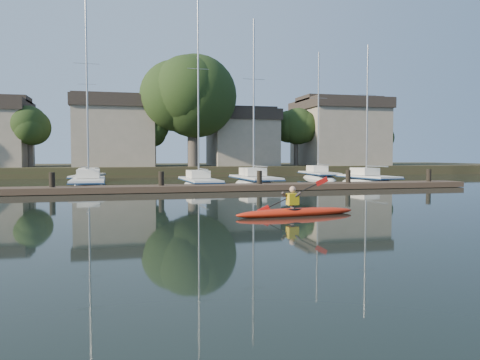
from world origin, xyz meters
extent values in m
plane|color=black|center=(0.00, 0.00, 0.00)|extent=(160.00, 160.00, 0.00)
ellipsoid|color=#B62A0E|center=(0.79, 1.88, 0.10)|extent=(4.63, 1.13, 0.35)
cylinder|color=black|center=(0.63, 1.86, 0.21)|extent=(0.76, 0.76, 0.09)
imported|color=#2F2A2C|center=(0.63, 1.86, 0.58)|extent=(0.28, 0.39, 0.99)
cube|color=gold|center=(0.63, 1.86, 0.59)|extent=(0.42, 0.33, 0.41)
sphere|color=tan|center=(0.63, 1.86, 0.94)|extent=(0.22, 0.22, 0.22)
cube|color=#4F3D2D|center=(0.00, 14.00, 0.20)|extent=(34.00, 2.00, 0.35)
cylinder|color=black|center=(-9.00, 14.00, 0.30)|extent=(0.32, 0.32, 1.80)
cylinder|color=black|center=(-3.00, 14.00, 0.30)|extent=(0.32, 0.32, 1.80)
cylinder|color=black|center=(3.00, 14.00, 0.30)|extent=(0.32, 0.32, 1.80)
cylinder|color=black|center=(9.00, 14.00, 0.30)|extent=(0.32, 0.32, 1.80)
cylinder|color=black|center=(15.00, 14.00, 0.30)|extent=(0.32, 0.32, 1.80)
ellipsoid|color=white|center=(-7.39, 18.57, -0.36)|extent=(2.39, 8.68, 1.93)
cube|color=white|center=(-7.39, 18.57, 0.56)|extent=(2.24, 7.13, 0.14)
cube|color=navy|center=(-7.39, 18.57, 0.48)|extent=(2.32, 7.30, 0.08)
cube|color=silver|center=(-7.40, 19.08, 0.93)|extent=(1.49, 2.46, 0.56)
cylinder|color=#9EA0A5|center=(-7.40, 18.82, 6.70)|extent=(0.12, 0.12, 12.17)
cylinder|color=#9EA0A5|center=(-7.35, 17.27, 1.37)|extent=(0.18, 3.28, 0.08)
cylinder|color=#9EA0A5|center=(-7.40, 18.82, 8.16)|extent=(1.62, 0.08, 0.03)
ellipsoid|color=white|center=(-0.13, 17.86, -0.32)|extent=(2.19, 8.38, 1.76)
cube|color=white|center=(-0.13, 17.86, 0.51)|extent=(2.05, 6.88, 0.13)
cube|color=navy|center=(-0.13, 17.86, 0.43)|extent=(2.13, 7.05, 0.07)
cube|color=silver|center=(-0.14, 18.36, 0.85)|extent=(1.36, 2.37, 0.51)
cylinder|color=#9EA0A5|center=(-0.13, 18.11, 6.57)|extent=(0.11, 0.11, 12.03)
cylinder|color=#9EA0A5|center=(-0.09, 16.62, 1.25)|extent=(0.17, 3.16, 0.07)
cylinder|color=#9EA0A5|center=(-0.13, 18.11, 8.01)|extent=(1.48, 0.07, 0.03)
ellipsoid|color=white|center=(4.07, 18.84, -0.36)|extent=(2.38, 8.28, 1.95)
cube|color=white|center=(4.07, 18.84, 0.57)|extent=(2.24, 6.80, 0.14)
cube|color=navy|center=(4.07, 18.84, 0.48)|extent=(2.32, 6.97, 0.08)
cube|color=silver|center=(4.05, 19.33, 0.95)|extent=(1.50, 2.34, 0.57)
cylinder|color=#9EA0A5|center=(4.06, 19.09, 6.27)|extent=(0.12, 0.12, 11.31)
cylinder|color=#9EA0A5|center=(4.10, 17.61, 1.39)|extent=(0.17, 3.13, 0.08)
cylinder|color=#9EA0A5|center=(4.06, 19.09, 7.63)|extent=(1.65, 0.08, 0.03)
ellipsoid|color=white|center=(12.98, 18.55, -0.35)|extent=(2.87, 7.14, 1.88)
cube|color=white|center=(12.98, 18.55, 0.55)|extent=(2.63, 5.88, 0.14)
cube|color=navy|center=(12.98, 18.55, 0.47)|extent=(2.72, 6.03, 0.08)
cube|color=silver|center=(12.93, 18.96, 0.91)|extent=(1.60, 2.09, 0.55)
cylinder|color=#9EA0A5|center=(12.96, 18.76, 5.55)|extent=(0.12, 0.12, 9.92)
cylinder|color=#9EA0A5|center=(13.10, 17.52, 1.34)|extent=(0.38, 2.63, 0.08)
cylinder|color=#9EA0A5|center=(12.96, 18.76, 6.74)|extent=(1.58, 0.21, 0.03)
ellipsoid|color=white|center=(-7.97, 26.78, -0.32)|extent=(2.80, 8.47, 1.75)
cube|color=white|center=(-7.97, 26.78, 0.51)|extent=(2.55, 6.97, 0.13)
cube|color=navy|center=(-7.97, 26.78, 0.43)|extent=(2.64, 7.14, 0.07)
cube|color=silver|center=(-7.92, 27.27, 0.85)|extent=(1.53, 2.45, 0.51)
cylinder|color=#9EA0A5|center=(-7.94, 27.03, 6.55)|extent=(0.11, 0.11, 12.00)
cylinder|color=#9EA0A5|center=(-8.10, 25.54, 1.25)|extent=(0.41, 3.15, 0.07)
cylinder|color=#9EA0A5|center=(-7.94, 27.03, 7.99)|extent=(1.47, 0.18, 0.03)
ellipsoid|color=white|center=(12.34, 26.33, -0.35)|extent=(2.76, 8.14, 1.90)
cube|color=white|center=(12.34, 26.33, 0.55)|extent=(2.54, 6.70, 0.14)
cube|color=navy|center=(12.34, 26.33, 0.47)|extent=(2.63, 6.86, 0.08)
cube|color=silver|center=(12.38, 26.81, 0.92)|extent=(1.58, 2.35, 0.55)
cylinder|color=#9EA0A5|center=(12.36, 26.57, 6.09)|extent=(0.12, 0.12, 10.99)
cylinder|color=#9EA0A5|center=(12.24, 25.14, 1.35)|extent=(0.33, 3.03, 0.08)
cylinder|color=#9EA0A5|center=(12.36, 26.57, 7.41)|extent=(1.60, 0.16, 0.03)
cube|color=#2C351A|center=(0.00, 44.00, 0.50)|extent=(90.00, 24.00, 1.00)
cube|color=gray|center=(-6.00, 38.00, 4.00)|extent=(8.00, 8.00, 6.00)
cube|color=#322A24|center=(-6.00, 38.00, 7.60)|extent=(8.40, 8.40, 1.20)
cube|color=gray|center=(8.00, 38.00, 3.50)|extent=(7.00, 7.00, 5.00)
cube|color=#322A24|center=(8.00, 38.00, 6.60)|extent=(7.35, 7.35, 1.20)
cube|color=gray|center=(20.00, 38.00, 4.25)|extent=(9.00, 9.00, 6.50)
cube|color=#322A24|center=(20.00, 38.00, 8.10)|extent=(9.45, 9.45, 1.20)
cylinder|color=#504740|center=(2.00, 35.00, 3.50)|extent=(1.20, 1.20, 5.00)
sphere|color=black|center=(2.00, 35.00, 8.50)|extent=(8.50, 8.50, 8.50)
cylinder|color=#504740|center=(-14.00, 36.00, 2.50)|extent=(0.48, 0.48, 3.00)
sphere|color=black|center=(-14.00, 36.00, 5.00)|extent=(3.40, 3.40, 3.40)
cylinder|color=#504740|center=(-2.00, 35.50, 2.40)|extent=(0.38, 0.38, 2.80)
sphere|color=black|center=(-2.00, 35.50, 4.60)|extent=(2.72, 2.72, 2.72)
cylinder|color=#504740|center=(14.00, 36.50, 2.60)|extent=(0.50, 0.50, 3.20)
sphere|color=black|center=(14.00, 36.50, 5.25)|extent=(3.57, 3.57, 3.57)
cylinder|color=#504740|center=(24.00, 35.00, 2.30)|extent=(0.41, 0.41, 2.60)
sphere|color=black|center=(24.00, 35.00, 4.45)|extent=(2.89, 2.89, 2.89)
camera|label=1|loc=(-5.18, -13.64, 2.13)|focal=35.00mm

